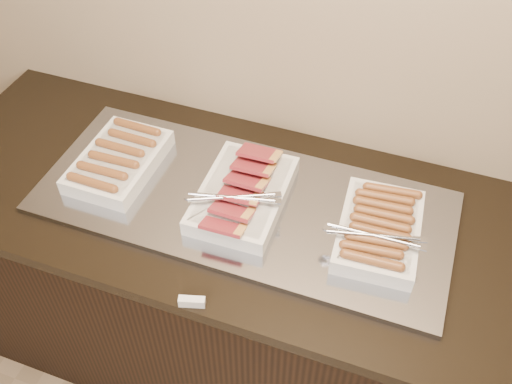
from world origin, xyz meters
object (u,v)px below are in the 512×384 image
counter (251,293)px  dish_center (242,194)px  warming_tray (243,203)px  dish_left (119,160)px  dish_right (379,230)px

counter → dish_center: (-0.02, -0.00, 0.50)m
counter → warming_tray: bearing=180.0°
counter → dish_center: size_ratio=5.51×
warming_tray → dish_left: bearing=180.0°
dish_left → warming_tray: bearing=0.3°
dish_center → dish_right: bearing=-1.3°
counter → dish_center: 0.50m
dish_right → dish_center: bearing=176.1°
dish_left → dish_center: 0.40m
dish_left → dish_center: dish_center is taller
counter → dish_left: dish_left is taller
warming_tray → dish_left: 0.40m
dish_left → dish_center: (0.40, -0.00, 0.00)m
warming_tray → dish_left: (-0.40, 0.00, 0.04)m
warming_tray → dish_center: size_ratio=3.21×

